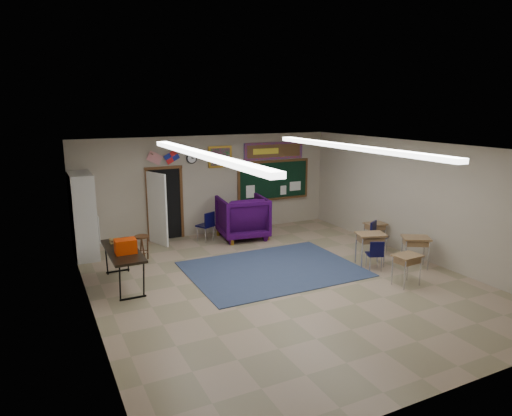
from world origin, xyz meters
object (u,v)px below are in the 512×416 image
student_desk_front_left (370,247)px  student_desk_front_right (375,233)px  wingback_armchair (242,217)px  wooden_stool (142,248)px  folding_table (124,266)px

student_desk_front_left → student_desk_front_right: (1.13, 1.15, -0.08)m
wingback_armchair → student_desk_front_left: bearing=124.5°
student_desk_front_right → wooden_stool: student_desk_front_right is taller
student_desk_front_left → student_desk_front_right: size_ratio=1.21×
student_desk_front_left → wooden_stool: (-4.96, 2.87, -0.12)m
wingback_armchair → folding_table: (-3.86, -2.17, -0.19)m
wingback_armchair → folding_table: bearing=36.8°
student_desk_front_right → wooden_stool: (-6.09, 1.72, -0.04)m
wingback_armchair → student_desk_front_left: (1.82, -3.57, -0.17)m
student_desk_front_left → wooden_stool: 5.73m
wingback_armchair → student_desk_front_right: (2.95, -2.42, -0.25)m
wingback_armchair → wooden_stool: size_ratio=2.15×
wingback_armchair → wooden_stool: bearing=20.2°
student_desk_front_right → folding_table: bearing=-176.0°
wingback_armchair → student_desk_front_right: bearing=148.1°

